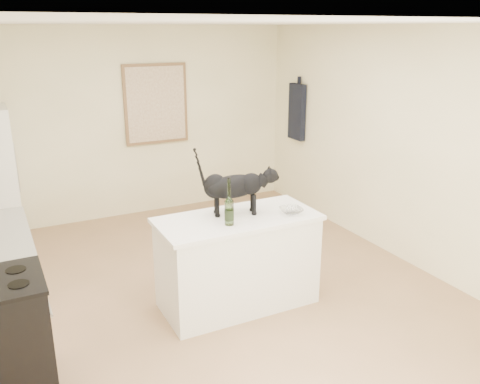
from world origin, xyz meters
name	(u,v)px	position (x,y,z in m)	size (l,w,h in m)	color
floor	(220,296)	(0.00, 0.00, 0.00)	(5.50, 5.50, 0.00)	#A47A57
ceiling	(216,23)	(0.00, 0.00, 2.60)	(5.50, 5.50, 0.00)	white
wall_back	(135,123)	(0.00, 2.75, 1.30)	(4.50, 4.50, 0.00)	#FDF3C4
wall_front	(465,314)	(0.00, -2.75, 1.30)	(4.50, 4.50, 0.00)	#FDF3C4
wall_right	(402,147)	(2.25, 0.00, 1.30)	(5.50, 5.50, 0.00)	#FDF3C4
island_base	(238,263)	(0.10, -0.20, 0.43)	(1.44, 0.67, 0.86)	white
island_top	(238,219)	(0.10, -0.20, 0.88)	(1.50, 0.70, 0.04)	white
stove	(5,341)	(-1.95, -0.60, 0.45)	(0.60, 0.60, 0.90)	black
artwork_frame	(156,104)	(0.30, 2.72, 1.55)	(0.90, 0.03, 1.10)	brown
artwork_canvas	(156,104)	(0.30, 2.70, 1.55)	(0.82, 0.00, 1.02)	beige
hanging_garment	(297,112)	(2.19, 2.05, 1.40)	(0.08, 0.34, 0.80)	black
black_cat	(234,189)	(0.11, -0.11, 1.14)	(0.69, 0.21, 0.48)	black
wine_bottle	(229,204)	(-0.05, -0.34, 1.09)	(0.08, 0.08, 0.39)	#365C25
glass_bowl	(291,211)	(0.59, -0.34, 0.93)	(0.21, 0.21, 0.05)	silver
fridge_paper	(13,152)	(-1.60, 2.38, 1.15)	(0.00, 0.14, 0.18)	white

